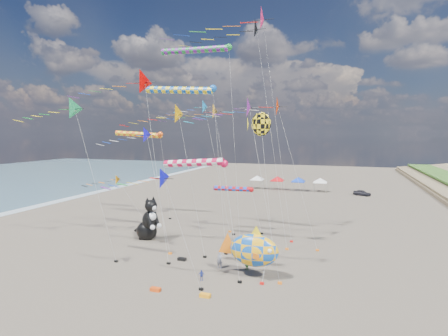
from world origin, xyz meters
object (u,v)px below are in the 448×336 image
Objects in this scene: cat_inflatable at (148,218)px; parked_car at (362,193)px; person_adult at (220,260)px; child_blue at (201,275)px; fish_inflatable at (253,250)px; child_green at (247,265)px.

parked_car is at bearing 80.17° from cat_inflatable.
person_adult reaches higher than child_blue.
fish_inflatable is 4.47m from person_adult.
child_green is at bearing 1.06° from cat_inflatable.
cat_inflatable reaches higher than parked_car.
child_blue is 0.28× the size of parked_car.
person_adult is 0.47× the size of parked_car.
cat_inflatable is 3.26× the size of person_adult.
cat_inflatable is at bearing 169.81° from parked_car.
child_green is (2.75, 0.39, -0.33)m from person_adult.
child_blue is at bearing -174.67° from parked_car.
parked_car is (16.27, 52.54, 0.12)m from child_blue.
person_adult is at bearing 58.48° from child_blue.
parked_car is at bearing 76.80° from fish_inflatable.
person_adult is at bearing -4.85° from cat_inflatable.
cat_inflatable is at bearing 156.98° from person_adult.
person_adult is 51.61m from parked_car.
parked_car is (12.92, 48.78, 0.09)m from child_green.
child_green is (-1.07, 1.76, -2.21)m from fish_inflatable.
cat_inflatable reaches higher than person_adult.
fish_inflatable is 51.96m from parked_car.
fish_inflatable is 5.34m from child_blue.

